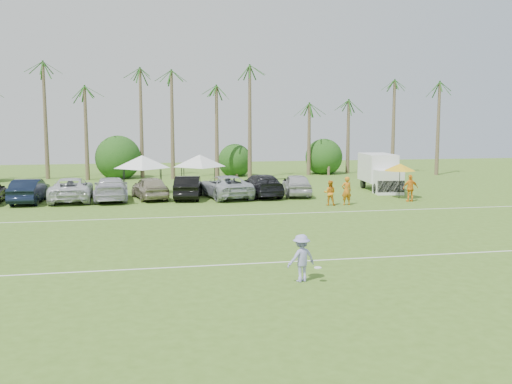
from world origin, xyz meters
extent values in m
plane|color=#446A1F|center=(0.00, 0.00, 0.00)|extent=(120.00, 120.00, 0.00)
cube|color=white|center=(0.00, 2.00, 0.01)|extent=(80.00, 0.10, 0.01)
cube|color=white|center=(0.00, 14.00, 0.01)|extent=(80.00, 0.10, 0.01)
cone|color=brown|center=(-12.00, 38.00, 5.00)|extent=(0.44, 0.44, 10.00)
cone|color=brown|center=(-8.00, 38.00, 5.50)|extent=(0.44, 0.44, 11.00)
cone|color=brown|center=(-4.00, 38.00, 4.00)|extent=(0.44, 0.44, 8.00)
cone|color=brown|center=(0.00, 38.00, 4.50)|extent=(0.44, 0.44, 9.00)
cone|color=brown|center=(4.00, 38.00, 5.00)|extent=(0.44, 0.44, 10.00)
cone|color=brown|center=(8.00, 38.00, 5.50)|extent=(0.44, 0.44, 11.00)
cone|color=brown|center=(13.00, 38.00, 4.00)|extent=(0.44, 0.44, 8.00)
cone|color=brown|center=(18.00, 38.00, 4.50)|extent=(0.44, 0.44, 9.00)
cone|color=brown|center=(23.00, 38.00, 5.00)|extent=(0.44, 0.44, 10.00)
cone|color=brown|center=(27.00, 38.00, 5.50)|extent=(0.44, 0.44, 11.00)
cylinder|color=brown|center=(-6.00, 39.00, 0.70)|extent=(0.30, 0.30, 1.40)
sphere|color=#184413|center=(-6.00, 39.00, 1.80)|extent=(4.00, 4.00, 4.00)
cylinder|color=brown|center=(6.00, 39.00, 0.70)|extent=(0.30, 0.30, 1.40)
sphere|color=#184413|center=(6.00, 39.00, 1.80)|extent=(4.00, 4.00, 4.00)
cylinder|color=brown|center=(16.00, 39.00, 0.70)|extent=(0.30, 0.30, 1.40)
sphere|color=#184413|center=(16.00, 39.00, 1.80)|extent=(4.00, 4.00, 4.00)
imported|color=#CB6E16|center=(10.23, 16.82, 0.99)|extent=(0.75, 0.52, 1.98)
imported|color=orange|center=(9.05, 16.88, 0.86)|extent=(1.03, 0.93, 1.72)
imported|color=orange|center=(15.34, 17.53, 0.97)|extent=(1.16, 0.53, 1.94)
cube|color=white|center=(15.90, 24.77, 1.88)|extent=(2.74, 4.45, 2.30)
cube|color=white|center=(15.58, 21.85, 0.97)|extent=(2.28, 1.87, 1.93)
cube|color=black|center=(15.50, 21.17, 0.69)|extent=(2.13, 0.50, 0.92)
cube|color=#E5590C|center=(17.05, 24.65, 1.47)|extent=(0.18, 1.46, 0.83)
cylinder|color=black|center=(14.68, 22.13, 0.41)|extent=(0.36, 0.85, 0.83)
cylinder|color=black|center=(16.51, 21.93, 0.41)|extent=(0.36, 0.85, 0.83)
cylinder|color=black|center=(15.11, 25.97, 0.41)|extent=(0.36, 0.85, 0.83)
cylinder|color=black|center=(16.93, 25.77, 0.41)|extent=(0.36, 0.85, 0.83)
cylinder|color=black|center=(-5.04, 24.40, 1.02)|extent=(0.06, 0.06, 2.05)
cylinder|color=black|center=(-2.16, 24.40, 1.02)|extent=(0.06, 0.06, 2.05)
cylinder|color=black|center=(-5.04, 27.27, 1.02)|extent=(0.06, 0.06, 2.05)
cylinder|color=black|center=(-2.16, 27.27, 1.02)|extent=(0.06, 0.06, 2.05)
pyramid|color=white|center=(-3.60, 25.83, 3.07)|extent=(4.43, 4.43, 1.02)
cylinder|color=black|center=(-0.34, 25.37, 1.01)|extent=(0.06, 0.06, 2.02)
cylinder|color=black|center=(2.48, 25.37, 1.01)|extent=(0.06, 0.06, 2.02)
cylinder|color=black|center=(-0.34, 28.20, 1.01)|extent=(0.06, 0.06, 2.02)
cylinder|color=black|center=(2.48, 28.20, 1.01)|extent=(0.06, 0.06, 2.02)
pyramid|color=silver|center=(1.07, 26.78, 3.03)|extent=(4.36, 4.36, 1.01)
cylinder|color=black|center=(15.25, 19.15, 1.18)|extent=(0.05, 0.05, 2.37)
cone|color=gold|center=(15.25, 19.15, 2.37)|extent=(2.37, 2.37, 0.54)
imported|color=#9996D5|center=(2.02, -0.87, 0.86)|extent=(1.26, 0.96, 1.73)
cylinder|color=white|center=(2.55, -1.18, 0.56)|extent=(0.27, 0.27, 0.03)
imported|color=black|center=(-11.49, 22.17, 0.86)|extent=(2.13, 5.31, 1.72)
imported|color=silver|center=(-8.68, 22.57, 0.86)|extent=(3.06, 6.27, 1.72)
imported|color=#B7B6C1|center=(-5.88, 22.35, 0.86)|extent=(2.62, 6.00, 1.72)
imported|color=gray|center=(-3.07, 22.56, 0.86)|extent=(3.02, 5.35, 1.72)
imported|color=black|center=(-0.27, 22.22, 0.86)|extent=(2.53, 5.41, 1.72)
imported|color=#ABB0B6|center=(2.54, 22.15, 0.86)|extent=(3.88, 6.58, 1.72)
imported|color=black|center=(5.34, 22.43, 0.86)|extent=(2.93, 6.11, 1.72)
imported|color=#BBBBBD|center=(8.15, 22.32, 0.86)|extent=(2.69, 5.27, 1.72)
camera|label=1|loc=(-3.49, -20.28, 5.77)|focal=40.00mm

